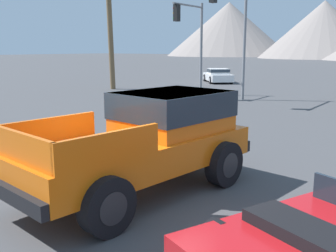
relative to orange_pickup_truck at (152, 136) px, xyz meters
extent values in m
plane|color=#424244|center=(-0.10, -0.43, -1.12)|extent=(320.00, 320.00, 0.00)
cube|color=orange|center=(-0.05, -0.38, -0.29)|extent=(2.52, 5.17, 0.59)
cube|color=orange|center=(0.08, 0.60, 0.42)|extent=(2.00, 2.39, 0.84)
cube|color=#1E2833|center=(0.08, 0.60, 0.57)|extent=(2.05, 2.44, 0.54)
cube|color=orange|center=(-1.13, -1.64, 0.24)|extent=(0.34, 1.98, 0.48)
cube|color=orange|center=(0.66, -1.88, 0.24)|extent=(0.34, 1.98, 0.48)
cube|color=orange|center=(-0.36, -2.70, 0.24)|extent=(1.80, 0.32, 0.48)
cube|color=black|center=(0.28, 2.13, -0.47)|extent=(1.85, 0.40, 0.24)
cube|color=black|center=(-0.39, -2.89, -0.47)|extent=(1.85, 0.40, 0.24)
cylinder|color=black|center=(-0.81, 1.27, -0.65)|extent=(0.43, 0.98, 0.95)
cylinder|color=#232326|center=(-0.81, 1.27, -0.65)|extent=(0.39, 0.56, 0.52)
cylinder|color=black|center=(1.12, 1.01, -0.65)|extent=(0.43, 0.98, 0.95)
cylinder|color=#232326|center=(1.12, 1.01, -0.65)|extent=(0.39, 0.56, 0.52)
cylinder|color=black|center=(-1.22, -1.78, -0.65)|extent=(0.43, 0.98, 0.95)
cylinder|color=#232326|center=(-1.22, -1.78, -0.65)|extent=(0.39, 0.56, 0.52)
cylinder|color=black|center=(0.71, -2.04, -0.65)|extent=(0.43, 0.98, 0.95)
cylinder|color=#232326|center=(0.71, -2.04, -0.65)|extent=(0.39, 0.56, 0.52)
cube|color=black|center=(3.52, -1.58, -0.42)|extent=(1.58, 1.11, 0.16)
cylinder|color=black|center=(2.49, -1.78, -0.81)|extent=(0.44, 0.66, 0.63)
cylinder|color=#9E9EA3|center=(2.49, -1.78, -0.81)|extent=(0.35, 0.41, 0.34)
cube|color=white|center=(-11.35, 23.62, -0.67)|extent=(4.07, 4.30, 0.57)
cube|color=white|center=(-11.28, 23.54, -0.17)|extent=(2.33, 2.35, 0.43)
cube|color=#1E2833|center=(-11.28, 23.54, -0.12)|extent=(2.38, 2.40, 0.26)
cylinder|color=black|center=(-12.84, 24.03, -0.82)|extent=(0.56, 0.60, 0.60)
cylinder|color=#9E9EA3|center=(-12.84, 24.03, -0.82)|extent=(0.39, 0.40, 0.33)
cylinder|color=black|center=(-11.55, 25.15, -0.82)|extent=(0.56, 0.60, 0.60)
cylinder|color=#9E9EA3|center=(-11.55, 25.15, -0.82)|extent=(0.39, 0.40, 0.33)
cylinder|color=black|center=(-11.15, 22.09, -0.82)|extent=(0.56, 0.60, 0.60)
cylinder|color=#9E9EA3|center=(-11.15, 22.09, -0.82)|extent=(0.39, 0.40, 0.33)
cylinder|color=black|center=(-9.86, 23.22, -0.82)|extent=(0.56, 0.60, 0.60)
cylinder|color=#9E9EA3|center=(-9.86, 23.22, -0.82)|extent=(0.39, 0.40, 0.33)
cylinder|color=slate|center=(-7.81, 14.90, 1.63)|extent=(0.16, 0.16, 5.50)
cylinder|color=slate|center=(-7.81, 13.39, 4.13)|extent=(0.11, 3.01, 0.11)
cube|color=black|center=(-7.81, 12.25, 3.63)|extent=(0.26, 0.34, 0.90)
sphere|color=red|center=(-7.96, 12.25, 3.90)|extent=(0.20, 0.20, 0.20)
sphere|color=orange|center=(-7.96, 12.25, 3.63)|extent=(0.20, 0.20, 0.20)
sphere|color=green|center=(-7.96, 12.25, 3.36)|extent=(0.20, 0.20, 0.20)
cylinder|color=slate|center=(-4.67, 14.25, 1.95)|extent=(0.16, 0.16, 6.14)
cylinder|color=brown|center=(-14.75, 14.24, 2.62)|extent=(0.36, 0.60, 7.49)
cone|color=gray|center=(-26.70, 114.47, 7.03)|extent=(36.52, 36.52, 16.30)
cone|color=gray|center=(-65.64, 131.25, 8.80)|extent=(46.50, 46.50, 19.85)
camera|label=1|loc=(4.77, -6.09, 1.73)|focal=42.00mm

